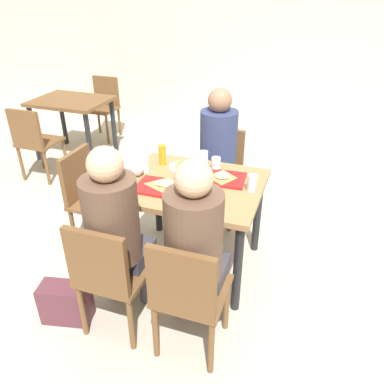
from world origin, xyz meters
name	(u,v)px	position (x,y,z in m)	size (l,w,h in m)	color
ground_plane	(192,264)	(0.00, 0.00, -0.01)	(10.00, 10.00, 0.02)	#B2AD9E
back_wall	(271,32)	(0.00, 3.20, 1.40)	(10.00, 0.10, 2.80)	beige
main_table	(192,196)	(0.00, 0.00, 0.63)	(1.00, 0.83, 0.73)	#9E7247
chair_near_left	(108,272)	(-0.25, -0.80, 0.49)	(0.40, 0.40, 0.84)	brown
chair_near_right	(187,292)	(0.25, -0.80, 0.49)	(0.40, 0.40, 0.84)	brown
chair_far_side	(220,168)	(0.00, 0.80, 0.49)	(0.40, 0.40, 0.84)	brown
chair_left_end	(90,193)	(-0.88, 0.00, 0.49)	(0.40, 0.40, 0.84)	brown
person_in_red	(116,225)	(-0.25, -0.66, 0.73)	(0.32, 0.42, 1.25)	#383842
person_in_brown_jacket	(196,242)	(0.25, -0.66, 0.73)	(0.32, 0.42, 1.25)	#383842
person_far_side	(217,149)	(0.00, 0.66, 0.73)	(0.32, 0.42, 1.25)	#383842
tray_red_near	(162,187)	(-0.17, -0.14, 0.74)	(0.36, 0.26, 0.02)	red
tray_red_far	(220,178)	(0.17, 0.12, 0.74)	(0.36, 0.26, 0.02)	red
paper_plate_center	(183,167)	(-0.15, 0.23, 0.74)	(0.22, 0.22, 0.01)	white
paper_plate_near_edge	(202,201)	(0.15, -0.23, 0.74)	(0.22, 0.22, 0.01)	white
pizza_slice_a	(165,184)	(-0.16, -0.12, 0.76)	(0.25, 0.20, 0.02)	tan
pizza_slice_b	(222,176)	(0.19, 0.13, 0.76)	(0.19, 0.21, 0.02)	#C68C47
pizza_slice_c	(185,165)	(-0.14, 0.24, 0.75)	(0.23, 0.24, 0.02)	#C68C47
plastic_cup_a	(204,157)	(-0.02, 0.35, 0.78)	(0.07, 0.07, 0.10)	white
plastic_cup_b	(178,201)	(0.02, -0.35, 0.78)	(0.07, 0.07, 0.10)	white
plastic_cup_c	(145,165)	(-0.40, 0.06, 0.78)	(0.07, 0.07, 0.10)	white
plastic_cup_d	(216,164)	(0.10, 0.27, 0.78)	(0.07, 0.07, 0.10)	white
soda_can	(252,183)	(0.42, 0.02, 0.79)	(0.07, 0.07, 0.12)	#B7BCC6
condiment_bottle	(162,155)	(-0.32, 0.23, 0.81)	(0.06, 0.06, 0.16)	orange
foil_bundle	(137,170)	(-0.42, -0.02, 0.78)	(0.10, 0.10, 0.10)	silver
handbag	(66,303)	(-0.60, -0.81, 0.14)	(0.32, 0.16, 0.28)	#592D38
background_table	(72,109)	(-2.12, 1.58, 0.61)	(0.90, 0.70, 0.73)	brown
background_chair_near	(34,139)	(-2.12, 0.84, 0.49)	(0.40, 0.40, 0.84)	brown
background_chair_far	(104,103)	(-2.12, 2.31, 0.49)	(0.40, 0.40, 0.84)	brown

